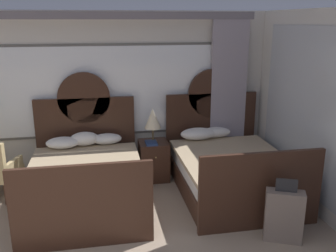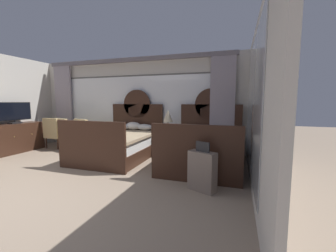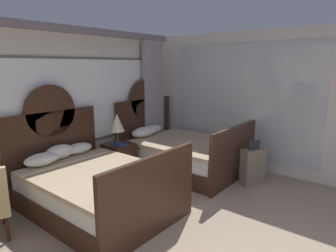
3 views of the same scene
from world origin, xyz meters
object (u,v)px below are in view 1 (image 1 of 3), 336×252
bed_near_mirror (229,169)px  suitcase_on_floor (284,216)px  bed_near_window (86,179)px  book_on_nightstand (151,143)px  table_lamp_on_nightstand (153,119)px  nightstand_between_beds (154,160)px

bed_near_mirror → suitcase_on_floor: bearing=-82.8°
bed_near_window → book_on_nightstand: 1.21m
bed_near_window → book_on_nightstand: (1.02, 0.56, 0.29)m
bed_near_mirror → table_lamp_on_nightstand: bed_near_mirror is taller
bed_near_mirror → nightstand_between_beds: (-1.07, 0.66, -0.04)m
table_lamp_on_nightstand → suitcase_on_floor: 2.53m
book_on_nightstand → suitcase_on_floor: 2.39m
bed_near_window → nightstand_between_beds: bed_near_window is taller
table_lamp_on_nightstand → book_on_nightstand: (-0.04, -0.11, -0.37)m
nightstand_between_beds → bed_near_window: bearing=-148.6°
bed_near_window → table_lamp_on_nightstand: 1.43m
book_on_nightstand → suitcase_on_floor: size_ratio=0.33×
nightstand_between_beds → book_on_nightstand: book_on_nightstand is taller
bed_near_window → bed_near_mirror: same height
bed_near_window → suitcase_on_floor: bed_near_window is taller
suitcase_on_floor → table_lamp_on_nightstand: bearing=121.0°
bed_near_mirror → table_lamp_on_nightstand: 1.43m
bed_near_mirror → table_lamp_on_nightstand: size_ratio=3.96×
nightstand_between_beds → suitcase_on_floor: (1.25, -2.07, -0.00)m
bed_near_window → table_lamp_on_nightstand: bed_near_window is taller
nightstand_between_beds → table_lamp_on_nightstand: 0.71m
nightstand_between_beds → suitcase_on_floor: 2.41m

